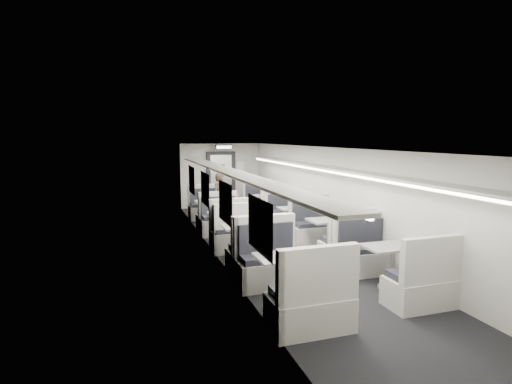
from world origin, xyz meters
TOP-DOWN VIEW (x-y plane):
  - room at (0.00, 0.00)m, footprint 3.24×12.24m
  - booth_left_a at (-1.00, 3.12)m, footprint 1.03×2.10m
  - booth_left_b at (-1.00, 0.97)m, footprint 1.07×2.17m
  - booth_left_c at (-1.00, -0.69)m, footprint 1.12×2.27m
  - booth_left_d at (-1.00, -3.08)m, footprint 1.16×2.35m
  - booth_right_a at (1.00, 3.60)m, footprint 1.05×2.13m
  - booth_right_b at (1.00, 1.28)m, footprint 1.03×2.08m
  - booth_right_c at (1.00, -0.73)m, footprint 1.12×2.28m
  - booth_right_d at (1.00, -2.96)m, footprint 1.09×2.21m
  - passenger at (-0.61, 3.34)m, footprint 0.67×0.57m
  - window_a at (-1.49, 3.40)m, footprint 0.02×1.18m
  - window_b at (-1.49, 1.20)m, footprint 0.02×1.18m
  - window_c at (-1.49, -1.00)m, footprint 0.02×1.18m
  - window_d at (-1.49, -3.20)m, footprint 0.02×1.18m
  - luggage_rack_left at (-1.24, -0.30)m, footprint 0.46×10.40m
  - luggage_rack_right at (1.24, -0.30)m, footprint 0.46×10.40m
  - vestibule_door at (0.00, 5.93)m, footprint 1.10×0.13m
  - exit_sign at (0.00, 5.44)m, footprint 0.62×0.12m
  - wall_notice at (0.75, 5.92)m, footprint 0.32×0.02m

SIDE VIEW (x-z plane):
  - booth_right_b at x=1.00m, z-range -0.18..0.93m
  - booth_left_a at x=-1.00m, z-range -0.19..0.94m
  - booth_right_a at x=1.00m, z-range -0.19..0.95m
  - booth_left_b at x=-1.00m, z-range -0.19..0.97m
  - booth_right_d at x=1.00m, z-range -0.20..0.99m
  - booth_left_c at x=-1.00m, z-range -0.20..1.01m
  - booth_right_c at x=1.00m, z-range -0.20..1.02m
  - booth_left_d at x=-1.00m, z-range -0.21..1.05m
  - passenger at x=-0.61m, z-range 0.00..1.54m
  - vestibule_door at x=0.00m, z-range -0.01..2.09m
  - room at x=0.00m, z-range -0.12..2.52m
  - window_a at x=-1.49m, z-range 0.93..1.77m
  - window_b at x=-1.49m, z-range 0.93..1.77m
  - window_c at x=-1.49m, z-range 0.93..1.77m
  - window_d at x=-1.49m, z-range 0.93..1.77m
  - wall_notice at x=0.75m, z-range 1.30..1.70m
  - luggage_rack_left at x=-1.24m, z-range 1.87..1.96m
  - luggage_rack_right at x=1.24m, z-range 1.87..1.96m
  - exit_sign at x=0.00m, z-range 2.20..2.36m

